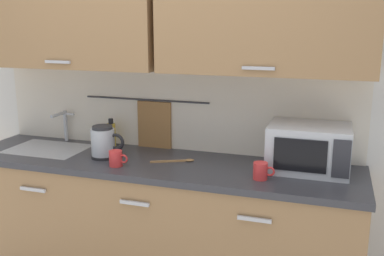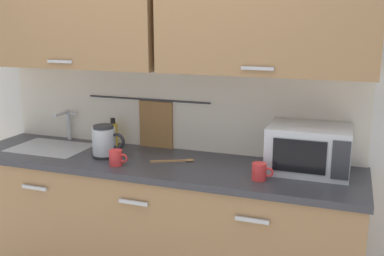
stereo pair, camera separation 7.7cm
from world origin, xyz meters
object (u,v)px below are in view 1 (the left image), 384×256
object	(u,v)px
microwave	(309,148)
dish_soap_bottle	(111,134)
wooden_spoon	(178,161)
mug_by_kettle	(261,171)
mug_near_sink	(116,158)
electric_kettle	(104,142)

from	to	relation	value
microwave	dish_soap_bottle	xyz separation A→B (m)	(-1.34, 0.11, -0.05)
wooden_spoon	dish_soap_bottle	bearing A→B (deg)	161.02
microwave	mug_by_kettle	world-z (taller)	microwave
mug_near_sink	mug_by_kettle	bearing A→B (deg)	2.68
microwave	mug_by_kettle	bearing A→B (deg)	-134.43
dish_soap_bottle	mug_near_sink	bearing A→B (deg)	-58.50
mug_near_sink	mug_by_kettle	distance (m)	0.87
electric_kettle	dish_soap_bottle	distance (m)	0.27
dish_soap_bottle	mug_near_sink	size ratio (longest dim) A/B	1.63
microwave	electric_kettle	xyz separation A→B (m)	(-1.25, -0.15, -0.03)
microwave	mug_near_sink	bearing A→B (deg)	-165.71
microwave	electric_kettle	bearing A→B (deg)	-173.15
mug_by_kettle	wooden_spoon	xyz separation A→B (m)	(-0.54, 0.15, -0.04)
microwave	electric_kettle	distance (m)	1.26
microwave	mug_by_kettle	xyz separation A→B (m)	(-0.23, -0.24, -0.09)
mug_by_kettle	electric_kettle	bearing A→B (deg)	175.00
mug_by_kettle	wooden_spoon	bearing A→B (deg)	164.15
microwave	mug_near_sink	world-z (taller)	microwave
microwave	wooden_spoon	distance (m)	0.79
electric_kettle	mug_by_kettle	distance (m)	1.02
microwave	electric_kettle	size ratio (longest dim) A/B	2.03
electric_kettle	dish_soap_bottle	xyz separation A→B (m)	(-0.08, 0.26, -0.01)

